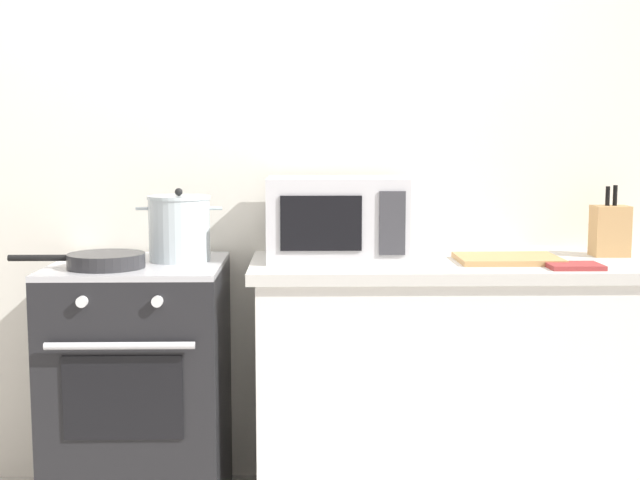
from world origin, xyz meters
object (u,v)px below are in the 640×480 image
at_px(frying_pan, 104,261).
at_px(microwave, 336,218).
at_px(knife_block, 610,230).
at_px(oven_mitt, 574,266).
at_px(stove, 141,388).
at_px(cutting_board, 508,259).
at_px(stock_pot, 179,228).

relative_size(frying_pan, microwave, 0.93).
relative_size(knife_block, oven_mitt, 1.48).
distance_m(stove, microwave, 0.94).
distance_m(stove, knife_block, 1.83).
height_order(stove, frying_pan, frying_pan).
distance_m(frying_pan, cutting_board, 1.42).
height_order(stock_pot, frying_pan, stock_pot).
distance_m(microwave, oven_mitt, 0.85).
relative_size(stove, microwave, 1.84).
relative_size(frying_pan, cutting_board, 1.29).
xyz_separation_m(stove, cutting_board, (1.32, 0.00, 0.47)).
distance_m(knife_block, oven_mitt, 0.39).
height_order(stock_pot, cutting_board, stock_pot).
xyz_separation_m(cutting_board, oven_mitt, (0.19, -0.16, -0.00)).
relative_size(frying_pan, knife_block, 1.73).
relative_size(frying_pan, oven_mitt, 2.57).
height_order(frying_pan, oven_mitt, frying_pan).
bearing_deg(microwave, oven_mitt, -16.55).
height_order(microwave, knife_block, microwave).
bearing_deg(frying_pan, stove, 52.12).
bearing_deg(knife_block, oven_mitt, -127.37).
distance_m(frying_pan, oven_mitt, 1.60).
relative_size(stock_pot, microwave, 0.62).
bearing_deg(stock_pot, knife_block, 3.19).
distance_m(frying_pan, knife_block, 1.85).
bearing_deg(knife_block, microwave, -176.56).
distance_m(frying_pan, microwave, 0.83).
bearing_deg(cutting_board, stock_pot, 177.53).
bearing_deg(stove, cutting_board, 0.05).
xyz_separation_m(knife_block, oven_mitt, (-0.23, -0.30, -0.09)).
relative_size(stock_pot, cutting_board, 0.86).
distance_m(stock_pot, oven_mitt, 1.39).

